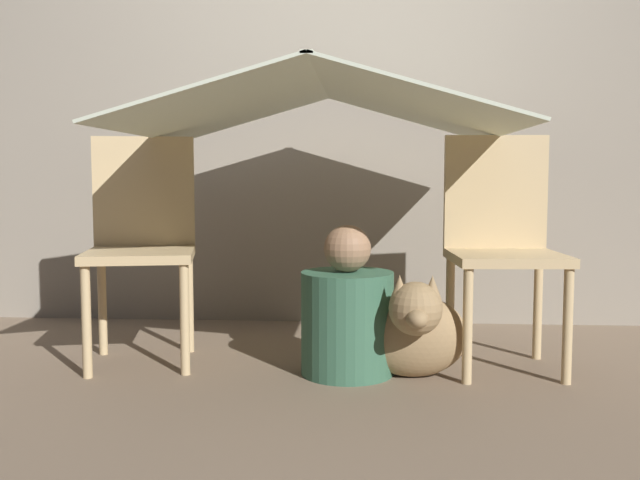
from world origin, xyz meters
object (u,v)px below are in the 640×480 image
Objects in this scene: chair_left at (142,237)px; chair_right at (502,239)px; dog at (413,329)px; person_front at (347,315)px.

chair_right is (1.45, 0.00, 0.00)m from chair_left.
chair_left is 1.45m from chair_right.
person_front is at bearing 166.36° from dog.
chair_right is 0.69m from person_front.
person_front is at bearing -168.27° from chair_right.
chair_right is at bearing -11.42° from chair_left.
chair_left reaches higher than person_front.
dog is at bearing -151.37° from chair_right.
dog is (-0.36, -0.22, -0.32)m from chair_right.
chair_right reaches higher than person_front.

